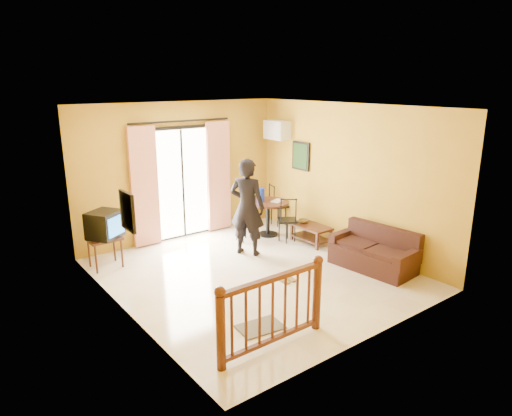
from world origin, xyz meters
TOP-DOWN VIEW (x-y plane):
  - ground at (0.00, 0.00)m, footprint 5.00×5.00m
  - room_shell at (0.00, 0.00)m, footprint 5.00×5.00m
  - balcony_door at (0.00, 2.43)m, footprint 2.25×0.14m
  - tv_table at (-1.90, 1.84)m, footprint 0.55×0.46m
  - television at (-1.87, 1.83)m, footprint 0.70×0.68m
  - picture_left at (-2.22, -0.20)m, footprint 0.05×0.42m
  - dining_table at (1.47, 1.46)m, footprint 0.89×0.89m
  - water_jug at (1.34, 1.55)m, footprint 0.16×0.16m
  - serving_tray at (1.64, 1.36)m, footprint 0.33×0.27m
  - dining_chairs at (1.50, 1.42)m, footprint 1.76×1.49m
  - air_conditioner at (2.09, 1.95)m, footprint 0.31×0.60m
  - botanical_print at (2.22, 1.30)m, footprint 0.05×0.50m
  - coffee_table at (1.85, 0.54)m, footprint 0.46×0.84m
  - bowl at (1.85, 0.76)m, footprint 0.28×0.28m
  - sofa at (1.85, -1.06)m, footprint 0.84×1.60m
  - standing_person at (0.48, 0.85)m, footprint 0.73×0.80m
  - stair_balustrade at (-1.15, -1.90)m, footprint 1.63×0.13m
  - doormat at (-0.99, -1.45)m, footprint 0.65×0.47m
  - sandals at (0.27, -0.54)m, footprint 0.26×0.26m

SIDE VIEW (x-z plane):
  - ground at x=0.00m, z-range 0.00..0.00m
  - dining_chairs at x=1.50m, z-range -0.47..0.47m
  - doormat at x=-0.99m, z-range 0.00..0.02m
  - sandals at x=0.27m, z-range 0.00..0.03m
  - coffee_table at x=1.85m, z-range 0.06..0.43m
  - sofa at x=1.85m, z-range -0.09..0.64m
  - bowl at x=1.85m, z-range 0.37..0.44m
  - tv_table at x=-1.90m, z-range 0.20..0.75m
  - stair_balustrade at x=-1.15m, z-range 0.05..1.08m
  - dining_table at x=1.47m, z-range 0.21..0.95m
  - serving_tray at x=1.64m, z-range 0.74..0.76m
  - television at x=-1.87m, z-range 0.55..1.02m
  - water_jug at x=1.34m, z-range 0.74..1.03m
  - standing_person at x=0.48m, z-range 0.00..1.84m
  - balcony_door at x=0.00m, z-range -0.04..2.42m
  - picture_left at x=-2.22m, z-range 1.29..1.81m
  - botanical_print at x=2.22m, z-range 1.35..1.95m
  - room_shell at x=0.00m, z-range -0.80..4.20m
  - air_conditioner at x=2.09m, z-range 1.95..2.35m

